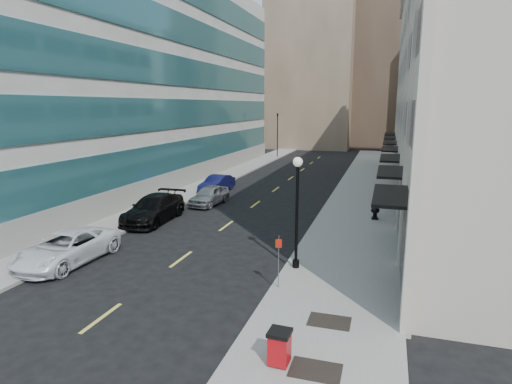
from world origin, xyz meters
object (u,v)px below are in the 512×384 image
Objects in this scene: car_blue_sedan at (217,184)px; trash_bin at (280,346)px; lamppost at (297,202)px; urn_planter at (375,212)px; traffic_signal at (278,116)px; sign_post at (279,254)px; car_white_van at (67,248)px; car_black_pickup at (154,209)px; car_silver_sedan at (209,195)px.

trash_bin is (11.07, -22.46, -0.01)m from car_blue_sedan.
trash_bin is 0.20× the size of lamppost.
car_blue_sedan is 14.28m from urn_planter.
traffic_signal is at bearing 107.15° from trash_bin.
sign_post is at bearing -95.60° from lamppost.
urn_planter is (2.02, 16.73, -0.08)m from trash_bin.
car_black_pickup is at bearing 91.72° from car_white_van.
sign_post is at bearing 107.32° from trash_bin.
lamppost is (11.02, -39.77, -2.61)m from traffic_signal.
car_black_pickup is 11.82m from lamppost.
car_white_van is 17.47m from car_blue_sedan.
traffic_signal is at bearing 89.21° from car_black_pickup.
sign_post is at bearing -75.60° from traffic_signal.
lamppost is (10.00, -15.23, 2.41)m from car_blue_sedan.
trash_bin is at bearing -81.64° from lamppost.
lamppost is at bearing -46.50° from car_silver_sedan.
trash_bin is (11.32, -12.64, -0.13)m from car_black_pickup.
traffic_signal reaches higher than car_white_van.
trash_bin is 0.47× the size of sign_post.
car_blue_sedan is (0.32, 17.46, -0.05)m from car_white_van.
sign_post reaches higher than car_blue_sedan.
lamppost reaches higher than trash_bin.
sign_post is at bearing -39.56° from car_black_pickup.
trash_bin reaches higher than urn_planter.
urn_planter is at bearing 43.41° from car_white_van.
car_blue_sedan is at bearing -87.62° from traffic_signal.
lamppost reaches higher than car_black_pickup.
urn_planter is at bearing -1.45° from car_silver_sedan.
urn_planter is (14.10, -30.27, -5.11)m from traffic_signal.
traffic_signal is 1.39× the size of lamppost.
car_blue_sedan is (1.02, -24.54, -5.02)m from traffic_signal.
car_black_pickup reaches higher than car_blue_sedan.
traffic_signal is 1.65× the size of car_blue_sedan.
car_silver_sedan is 1.97× the size of sign_post.
car_white_van reaches higher than urn_planter.
urn_planter is at bearing 54.22° from sign_post.
car_silver_sedan is at bearing 129.25° from lamppost.
traffic_signal is 6.95× the size of trash_bin.
car_blue_sedan is 0.84× the size of lamppost.
trash_bin is at bearing -96.87° from urn_planter.
lamppost is 2.78m from sign_post.
traffic_signal is at bearing 105.49° from lamppost.
car_blue_sedan is (0.26, 9.82, -0.12)m from car_black_pickup.
urn_planter is (13.08, -5.73, -0.09)m from car_blue_sedan.
lamppost reaches higher than urn_planter.
lamppost is at bearing 64.27° from sign_post.
urn_planter is at bearing 85.85° from trash_bin.
sign_post reaches higher than car_white_van.
trash_bin is at bearing -75.58° from traffic_signal.
car_blue_sedan is at bearing 109.94° from car_silver_sedan.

